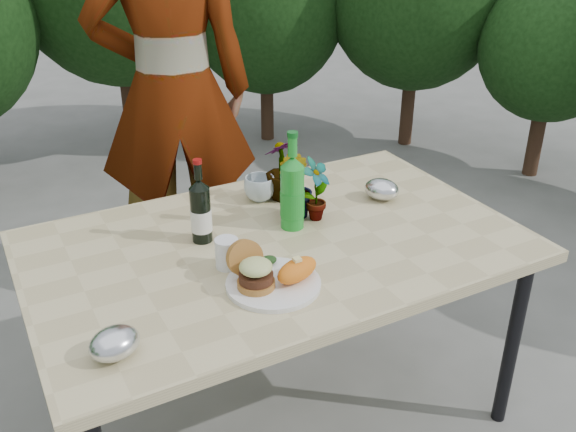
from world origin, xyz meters
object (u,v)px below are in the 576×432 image
patio_table (277,256)px  dinner_plate (273,284)px  person (173,92)px  wine_bottle (201,212)px

patio_table → dinner_plate: (-0.13, -0.23, 0.06)m
person → dinner_plate: bearing=99.8°
person → wine_bottle: bearing=92.3°
wine_bottle → person: 0.94m
wine_bottle → dinner_plate: bearing=-88.2°
patio_table → wine_bottle: bearing=150.3°
patio_table → wine_bottle: 0.29m
patio_table → person: 1.07m
dinner_plate → wine_bottle: 0.38m
wine_bottle → person: size_ratio=0.15×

